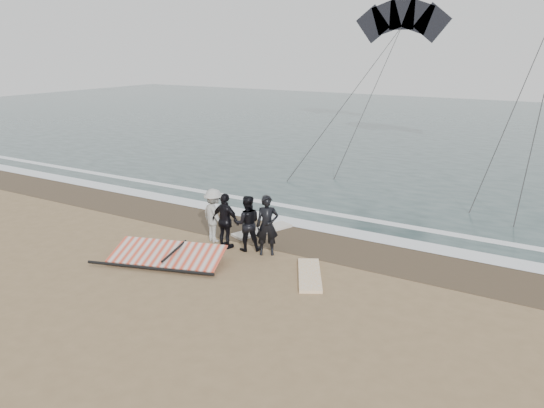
{
  "coord_description": "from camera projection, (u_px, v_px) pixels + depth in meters",
  "views": [
    {
      "loc": [
        7.17,
        -10.7,
        6.36
      ],
      "look_at": [
        -1.07,
        3.0,
        1.6
      ],
      "focal_mm": 35.0,
      "sensor_mm": 36.0,
      "label": 1
    }
  ],
  "objects": [
    {
      "name": "wet_sand",
      "position": [
        322.0,
        243.0,
        17.84
      ],
      "size": [
        120.0,
        2.8,
        0.01
      ],
      "primitive_type": "cube",
      "color": "#4C3D2B",
      "rests_on": "ground"
    },
    {
      "name": "board_cream",
      "position": [
        262.0,
        230.0,
        18.94
      ],
      "size": [
        1.39,
        2.38,
        0.1
      ],
      "primitive_type": "cube",
      "rotation": [
        0.0,
        0.0,
        -0.36
      ],
      "color": "beige",
      "rests_on": "ground"
    },
    {
      "name": "kite_dark",
      "position": [
        401.0,
        24.0,
        37.18
      ],
      "size": [
        7.68,
        8.39,
        18.22
      ],
      "color": "black",
      "rests_on": "ground"
    },
    {
      "name": "sail_rig",
      "position": [
        169.0,
        255.0,
        16.33
      ],
      "size": [
        3.86,
        2.65,
        0.49
      ],
      "color": "black",
      "rests_on": "ground"
    },
    {
      "name": "man_main",
      "position": [
        267.0,
        225.0,
        16.63
      ],
      "size": [
        0.85,
        0.77,
        1.94
      ],
      "primitive_type": "imported",
      "rotation": [
        0.0,
        0.0,
        0.56
      ],
      "color": "black",
      "rests_on": "ground"
    },
    {
      "name": "ground",
      "position": [
        248.0,
        295.0,
        14.15
      ],
      "size": [
        120.0,
        120.0,
        0.0
      ],
      "primitive_type": "plane",
      "color": "#8C704C",
      "rests_on": "ground"
    },
    {
      "name": "foam_far",
      "position": [
        357.0,
        218.0,
        20.38
      ],
      "size": [
        120.0,
        0.45,
        0.01
      ],
      "primitive_type": "cube",
      "color": "white",
      "rests_on": "sea"
    },
    {
      "name": "trio_cluster",
      "position": [
        227.0,
        219.0,
        17.38
      ],
      "size": [
        2.64,
        1.2,
        1.85
      ],
      "color": "black",
      "rests_on": "ground"
    },
    {
      "name": "sea",
      "position": [
        482.0,
        131.0,
        41.24
      ],
      "size": [
        120.0,
        54.0,
        0.02
      ],
      "primitive_type": "cube",
      "color": "#233838",
      "rests_on": "ground"
    },
    {
      "name": "board_white",
      "position": [
        310.0,
        275.0,
        15.26
      ],
      "size": [
        1.65,
        2.28,
        0.09
      ],
      "primitive_type": "cube",
      "rotation": [
        0.0,
        0.0,
        0.51
      ],
      "color": "white",
      "rests_on": "ground"
    },
    {
      "name": "foam_near",
      "position": [
        339.0,
        231.0,
        18.98
      ],
      "size": [
        120.0,
        0.9,
        0.01
      ],
      "primitive_type": "cube",
      "color": "white",
      "rests_on": "sea"
    }
  ]
}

